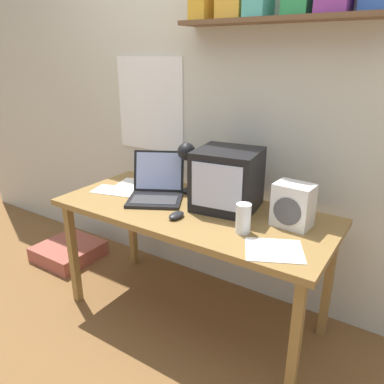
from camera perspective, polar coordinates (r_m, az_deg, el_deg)
ground_plane at (r=2.46m, az=-0.00°, el=-18.24°), size 12.00×12.00×0.00m
back_wall at (r=2.34m, az=6.72°, el=14.82°), size 5.60×0.24×2.60m
corner_desk at (r=2.11m, az=-0.00°, el=-4.18°), size 1.56×0.68×0.72m
crt_monitor at (r=2.06m, az=5.40°, el=1.92°), size 0.37×0.36×0.33m
laptop at (r=2.24m, az=-5.42°, el=0.77°), size 0.42×0.43×0.26m
desk_lamp at (r=2.22m, az=-0.66°, el=5.09°), size 0.12×0.18×0.33m
juice_glass at (r=1.81m, az=7.81°, el=-4.22°), size 0.07×0.07×0.15m
space_heater at (r=1.92m, az=15.15°, el=-1.96°), size 0.20×0.15×0.22m
computer_mouse at (r=1.97m, az=-2.50°, el=-3.55°), size 0.06×0.11×0.03m
open_notebook at (r=2.41m, az=-11.63°, el=0.21°), size 0.31×0.23×0.00m
loose_paper_near_laptop at (r=2.52m, az=-8.56°, el=1.34°), size 0.26×0.24×0.00m
loose_paper_near_monitor at (r=1.70m, az=12.41°, el=-8.64°), size 0.32×0.30×0.00m
floor_cushion at (r=3.17m, az=-18.25°, el=-8.57°), size 0.44×0.44×0.12m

